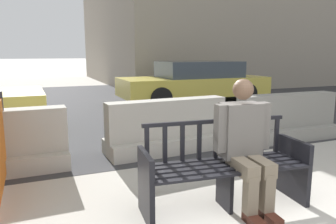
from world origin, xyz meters
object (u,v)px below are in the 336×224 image
object	(u,v)px
street_bench	(224,170)
car_sedan_mid	(195,82)
jersey_barrier_right	(286,121)
jersey_barrier_centre	(168,130)
seated_person	(245,142)

from	to	relation	value
street_bench	car_sedan_mid	world-z (taller)	car_sedan_mid
street_bench	jersey_barrier_right	bearing A→B (deg)	36.78
car_sedan_mid	jersey_barrier_centre	bearing A→B (deg)	-121.92
seated_person	jersey_barrier_centre	world-z (taller)	seated_person
street_bench	jersey_barrier_right	world-z (taller)	street_bench
jersey_barrier_centre	car_sedan_mid	distance (m)	5.32
seated_person	car_sedan_mid	world-z (taller)	seated_person
jersey_barrier_right	car_sedan_mid	distance (m)	4.69
street_bench	jersey_barrier_centre	bearing A→B (deg)	83.63
jersey_barrier_centre	car_sedan_mid	world-z (taller)	car_sedan_mid
street_bench	seated_person	size ratio (longest dim) A/B	1.32
seated_person	jersey_barrier_centre	distance (m)	2.15
car_sedan_mid	jersey_barrier_right	bearing A→B (deg)	-96.11
seated_person	jersey_barrier_right	world-z (taller)	seated_person
street_bench	jersey_barrier_centre	world-z (taller)	street_bench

